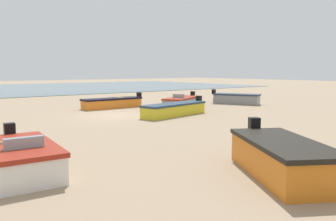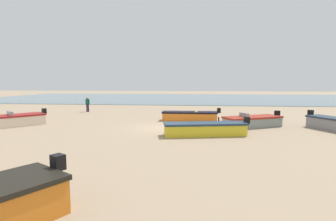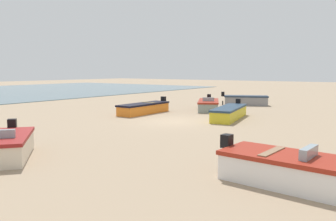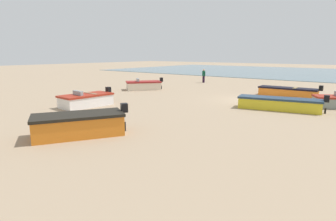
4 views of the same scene
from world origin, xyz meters
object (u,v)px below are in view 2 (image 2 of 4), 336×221
at_px(boat_cream_1, 19,120).
at_px(boat_grey_4, 336,124).
at_px(boat_grey_0, 253,121).
at_px(boat_orange_2, 190,116).
at_px(boat_yellow_6, 205,129).
at_px(beach_walker_foreground, 88,103).

relative_size(boat_cream_1, boat_grey_4, 0.92).
bearing_deg(boat_grey_0, boat_grey_4, -127.57).
bearing_deg(boat_grey_4, boat_cream_1, -25.13).
bearing_deg(boat_cream_1, boat_orange_2, -123.43).
bearing_deg(boat_yellow_6, boat_cream_1, 68.98).
distance_m(boat_grey_0, beach_walker_foreground, 17.72).
bearing_deg(boat_orange_2, boat_cream_1, 106.54).
xyz_separation_m(boat_cream_1, boat_grey_4, (-21.99, -0.33, 0.01)).
distance_m(boat_orange_2, boat_yellow_6, 6.18).
relative_size(boat_cream_1, beach_walker_foreground, 2.24).
distance_m(boat_grey_0, boat_cream_1, 16.93).
height_order(boat_cream_1, beach_walker_foreground, beach_walker_foreground).
bearing_deg(boat_grey_4, boat_yellow_6, -9.60).
bearing_deg(boat_grey_4, beach_walker_foreground, -49.50).
bearing_deg(boat_orange_2, boat_yellow_6, -170.81).
distance_m(boat_grey_4, boat_yellow_6, 8.88).
height_order(boat_orange_2, boat_grey_4, boat_grey_4).
relative_size(boat_grey_0, boat_grey_4, 1.12).
height_order(boat_grey_0, boat_cream_1, boat_cream_1).
height_order(boat_grey_0, beach_walker_foreground, beach_walker_foreground).
bearing_deg(boat_cream_1, boat_grey_0, -136.84).
relative_size(boat_orange_2, boat_grey_4, 1.21).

